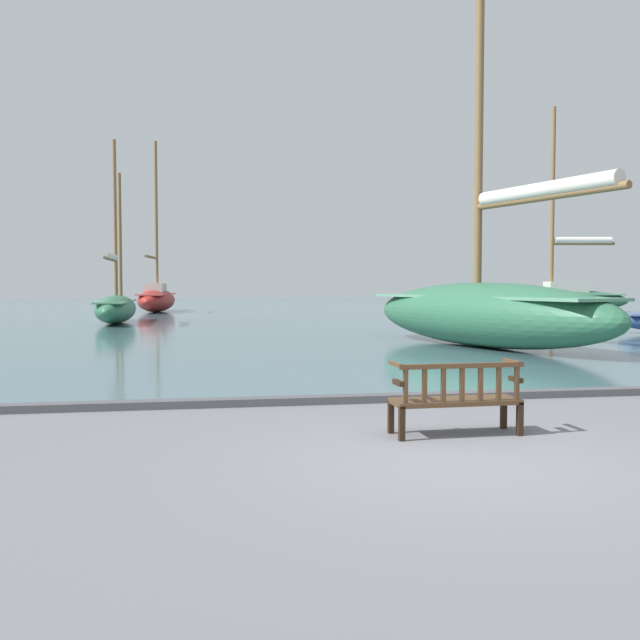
# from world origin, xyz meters

# --- Properties ---
(ground_plane) EXTENTS (160.00, 160.00, 0.00)m
(ground_plane) POSITION_xyz_m (0.00, 0.00, 0.00)
(ground_plane) COLOR slate
(harbor_water) EXTENTS (100.00, 80.00, 0.08)m
(harbor_water) POSITION_xyz_m (0.00, 44.00, 0.04)
(harbor_water) COLOR #476670
(harbor_water) RESTS_ON ground
(quay_edge_kerb) EXTENTS (40.00, 0.30, 0.12)m
(quay_edge_kerb) POSITION_xyz_m (0.00, 3.85, 0.06)
(quay_edge_kerb) COLOR #4C4C50
(quay_edge_kerb) RESTS_ON ground
(park_bench) EXTENTS (1.61, 0.56, 0.92)m
(park_bench) POSITION_xyz_m (0.40, 1.26, 0.47)
(park_bench) COLOR black
(park_bench) RESTS_ON ground
(sailboat_nearest_starboard) EXTENTS (5.20, 10.37, 11.69)m
(sailboat_nearest_starboard) POSITION_xyz_m (5.34, 12.17, 1.15)
(sailboat_nearest_starboard) COLOR #2D6647
(sailboat_nearest_starboard) RESTS_ON harbor_water
(sailboat_distant_harbor) EXTENTS (2.82, 8.93, 10.87)m
(sailboat_distant_harbor) POSITION_xyz_m (-5.28, 39.56, 0.97)
(sailboat_distant_harbor) COLOR maroon
(sailboat_distant_harbor) RESTS_ON harbor_water
(sailboat_centre_channel) EXTENTS (10.71, 3.91, 12.80)m
(sailboat_centre_channel) POSITION_xyz_m (19.55, 34.53, 1.06)
(sailboat_centre_channel) COLOR #2D6647
(sailboat_centre_channel) RESTS_ON harbor_water
(sailboat_far_starboard) EXTENTS (1.69, 7.46, 8.36)m
(sailboat_far_starboard) POSITION_xyz_m (-6.40, 26.54, 0.86)
(sailboat_far_starboard) COLOR #2D6647
(sailboat_far_starboard) RESTS_ON harbor_water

